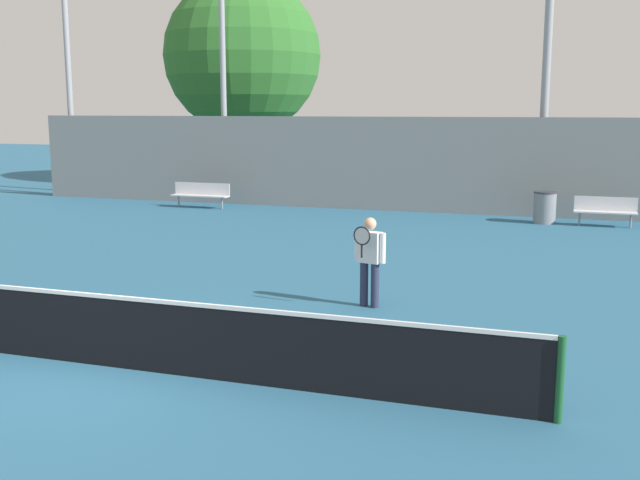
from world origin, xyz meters
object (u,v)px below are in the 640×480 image
(tennis_net, at_px, (100,329))
(light_pole_near_left, at_px, (548,33))
(light_pole_center_back, at_px, (65,14))
(tennis_player, at_px, (370,257))
(trash_bin, at_px, (545,207))
(bench_courtside_near, at_px, (605,209))
(light_pole_far_right, at_px, (222,7))
(tree_green_tall, at_px, (243,56))
(bench_courtside_far, at_px, (201,193))

(tennis_net, relative_size, light_pole_near_left, 1.21)
(light_pole_near_left, bearing_deg, light_pole_center_back, -179.76)
(tennis_player, relative_size, light_pole_near_left, 0.16)
(light_pole_near_left, distance_m, trash_bin, 5.38)
(tennis_net, relative_size, bench_courtside_near, 6.74)
(light_pole_near_left, xyz_separation_m, light_pole_far_right, (-10.86, 0.02, 1.20))
(bench_courtside_near, distance_m, trash_bin, 1.65)
(tennis_player, bearing_deg, trash_bin, 90.75)
(light_pole_near_left, xyz_separation_m, light_pole_center_back, (-17.21, -0.07, 1.19))
(light_pole_far_right, bearing_deg, trash_bin, -9.10)
(tennis_net, bearing_deg, trash_bin, 71.02)
(tennis_player, height_order, trash_bin, tennis_player)
(light_pole_near_left, relative_size, tree_green_tall, 1.06)
(trash_bin, xyz_separation_m, tree_green_tall, (-12.96, 7.63, 5.07))
(tennis_net, xyz_separation_m, tennis_player, (2.56, 3.96, 0.37))
(light_pole_far_right, bearing_deg, tennis_player, -55.29)
(light_pole_far_right, bearing_deg, light_pole_near_left, -0.10)
(bench_courtside_near, bearing_deg, bench_courtside_far, 180.00)
(light_pole_center_back, bearing_deg, bench_courtside_near, -5.19)
(bench_courtside_far, xyz_separation_m, tree_green_tall, (-1.84, 7.68, 5.03))
(light_pole_center_back, bearing_deg, bench_courtside_far, -15.36)
(tennis_net, height_order, trash_bin, tennis_net)
(trash_bin, bearing_deg, bench_courtside_near, -1.83)
(bench_courtside_far, height_order, tree_green_tall, tree_green_tall)
(light_pole_center_back, bearing_deg, tennis_net, -52.73)
(light_pole_far_right, bearing_deg, tennis_net, -69.73)
(tennis_player, bearing_deg, tennis_net, -109.12)
(tennis_net, bearing_deg, light_pole_near_left, 73.62)
(bench_courtside_far, xyz_separation_m, trash_bin, (11.11, 0.05, -0.04))
(light_pole_far_right, distance_m, light_pole_center_back, 6.35)
(light_pole_near_left, relative_size, light_pole_far_right, 0.86)
(bench_courtside_near, xyz_separation_m, bench_courtside_far, (-12.77, 0.00, 0.00))
(tree_green_tall, bearing_deg, light_pole_center_back, -126.87)
(bench_courtside_near, relative_size, trash_bin, 1.83)
(tennis_net, height_order, light_pole_far_right, light_pole_far_right)
(light_pole_far_right, height_order, light_pole_center_back, light_pole_center_back)
(trash_bin, bearing_deg, light_pole_far_right, 170.90)
(bench_courtside_near, relative_size, light_pole_center_back, 0.15)
(bench_courtside_far, distance_m, light_pole_near_left, 12.14)
(light_pole_far_right, distance_m, trash_bin, 12.86)
(light_pole_near_left, bearing_deg, bench_courtside_near, -44.07)
(trash_bin, bearing_deg, tennis_net, -108.98)
(tennis_net, distance_m, light_pole_near_left, 17.79)
(bench_courtside_far, bearing_deg, trash_bin, 0.27)
(light_pole_far_right, xyz_separation_m, light_pole_center_back, (-6.35, -0.09, -0.02))
(bench_courtside_near, relative_size, tree_green_tall, 0.19)
(tennis_net, bearing_deg, bench_courtside_near, 65.36)
(light_pole_far_right, relative_size, trash_bin, 11.82)
(tennis_player, xyz_separation_m, bench_courtside_far, (-8.65, 10.60, -0.35))
(bench_courtside_far, relative_size, light_pole_center_back, 0.18)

